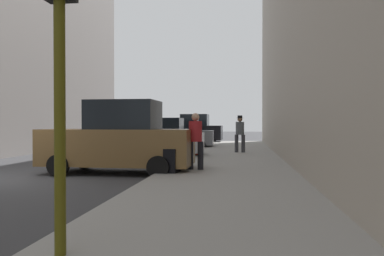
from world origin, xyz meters
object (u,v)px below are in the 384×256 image
Objects in this scene: parked_black_suv at (193,130)px; pedestrian_with_beanie at (240,132)px; parked_bronze_suv at (119,140)px; traffic_light at (60,9)px; parked_silver_sedan at (158,139)px; pedestrian_in_red_jacket at (195,138)px; rolling_suitcase at (172,160)px; parked_gray_coupe at (180,135)px; fire_hydrant at (197,147)px.

parked_black_suv is 2.62× the size of pedestrian_with_beanie.
traffic_light is at bearing -76.03° from parked_bronze_suv.
pedestrian_with_beanie is (3.68, 1.67, 0.29)m from parked_silver_sedan.
pedestrian_in_red_jacket is 1.12m from rolling_suitcase.
parked_silver_sedan is at bearing -90.00° from parked_black_suv.
rolling_suitcase is at bearing -103.86° from pedestrian_with_beanie.
pedestrian_with_beanie is at bearing 79.28° from pedestrian_in_red_jacket.
parked_bronze_suv is at bearing 158.99° from rolling_suitcase.
parked_bronze_suv reaches higher than parked_silver_sedan.
pedestrian_with_beanie is (3.68, -10.69, 0.10)m from parked_black_suv.
parked_gray_coupe is 0.92× the size of parked_black_suv.
parked_gray_coupe is 18.99m from traffic_light.
rolling_suitcase is (1.79, -18.34, -0.54)m from parked_black_suv.
rolling_suitcase is (1.79, -5.99, -0.36)m from parked_silver_sedan.
parked_bronze_suv is 5.58m from fire_hydrant.
rolling_suitcase reaches higher than fire_hydrant.
pedestrian_in_red_jacket is at bearing -78.14° from parked_gray_coupe.
parked_gray_coupe is at bearing 98.47° from rolling_suitcase.
parked_bronze_suv and parked_black_suv have the same top height.
traffic_light is (1.85, -18.80, 1.91)m from parked_gray_coupe.
traffic_light is (1.85, -12.75, 1.91)m from parked_silver_sedan.
parked_gray_coupe is (0.00, 11.35, -0.18)m from parked_bronze_suv.
pedestrian_in_red_jacket is at bearing -83.77° from fire_hydrant.
parked_bronze_suv reaches higher than parked_gray_coupe.
parked_black_suv is 18.44m from rolling_suitcase.
traffic_light reaches higher than rolling_suitcase.
parked_silver_sedan is 2.39× the size of pedestrian_with_beanie.
rolling_suitcase is at bearing -90.11° from fire_hydrant.
parked_black_suv reaches higher than pedestrian_in_red_jacket.
parked_black_suv is at bearing 94.22° from traffic_light.
parked_silver_sedan is 13.02m from traffic_light.
parked_gray_coupe is at bearing 95.63° from traffic_light.
parked_black_suv is 2.72× the size of pedestrian_in_red_jacket.
pedestrian_in_red_jacket is (2.37, 0.05, 0.07)m from parked_bronze_suv.
parked_silver_sedan is at bearing 106.67° from rolling_suitcase.
parked_gray_coupe is at bearing 101.86° from pedestrian_in_red_jacket.
fire_hydrant is at bearing 71.06° from parked_bronze_suv.
parked_silver_sedan is 1.84m from fire_hydrant.
pedestrian_in_red_jacket is 1.64× the size of rolling_suitcase.
parked_bronze_suv is 5.30m from parked_silver_sedan.
parked_bronze_suv is at bearing -178.73° from pedestrian_in_red_jacket.
parked_bronze_suv is at bearing -90.00° from parked_gray_coupe.
parked_bronze_suv is at bearing -90.00° from parked_black_suv.
fire_hydrant is 0.40× the size of pedestrian_with_beanie.
parked_bronze_suv is at bearing -90.00° from parked_silver_sedan.
traffic_light is at bearing -89.48° from rolling_suitcase.
fire_hydrant is at bearing 90.23° from traffic_light.
pedestrian_with_beanie reaches higher than fire_hydrant.
traffic_light is at bearing -81.73° from parked_silver_sedan.
parked_bronze_suv is at bearing -108.94° from fire_hydrant.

